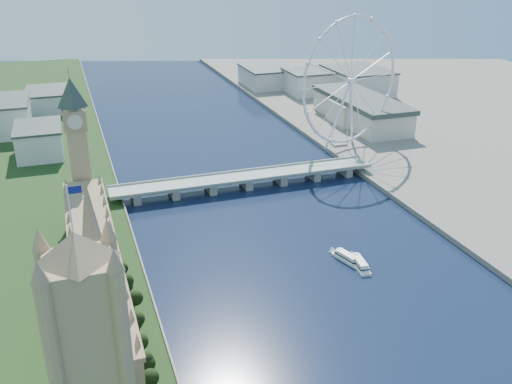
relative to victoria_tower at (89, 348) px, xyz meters
name	(u,v)px	position (x,y,z in m)	size (l,w,h in m)	color
victoria_tower	(89,348)	(0.00, 0.00, 0.00)	(28.16, 28.16, 112.00)	tan
parliament_range	(96,270)	(7.00, 115.00, -36.01)	(24.00, 200.00, 70.00)	tan
big_ben	(76,131)	(7.00, 223.00, 12.08)	(20.02, 20.02, 110.00)	tan
westminster_bridge	(246,179)	(135.00, 245.00, -47.86)	(220.00, 22.00, 9.50)	gray
london_eye	(351,82)	(254.98, 300.08, 13.03)	(113.60, 39.12, 124.30)	silver
county_hall	(360,125)	(310.00, 375.00, -54.49)	(54.00, 144.00, 35.00)	beige
city_skyline	(212,93)	(174.22, 505.08, -37.53)	(505.00, 280.00, 32.00)	beige
tour_boat_near	(346,261)	(157.56, 108.89, -54.49)	(6.43, 25.39, 5.57)	white
tour_boat_far	(359,267)	(161.50, 99.32, -54.49)	(6.66, 26.25, 5.77)	silver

